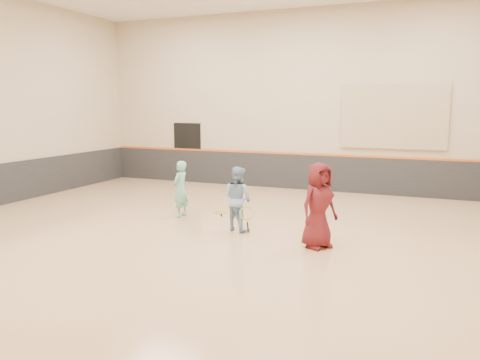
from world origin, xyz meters
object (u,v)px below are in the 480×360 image
at_px(girl, 180,189).
at_px(young_man, 319,205).
at_px(instructor, 238,198).
at_px(spare_racket, 220,212).

distance_m(girl, young_man, 4.09).
distance_m(girl, instructor, 1.99).
bearing_deg(young_man, girl, 105.74).
xyz_separation_m(girl, spare_racket, (0.78, 0.76, -0.71)).
bearing_deg(young_man, spare_racket, 90.67).
height_order(young_man, spare_racket, young_man).
bearing_deg(girl, spare_racket, 137.98).
height_order(instructor, spare_racket, instructor).
bearing_deg(girl, young_man, 75.63).
relative_size(instructor, spare_racket, 2.15).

